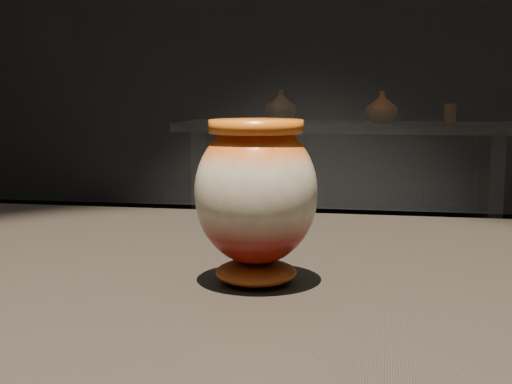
# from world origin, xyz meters

# --- Properties ---
(main_vase) EXTENTS (0.16, 0.16, 0.17)m
(main_vase) POSITION_xyz_m (0.12, -0.03, 0.99)
(main_vase) COLOR maroon
(main_vase) RESTS_ON display_plinth
(back_shelf) EXTENTS (2.00, 0.60, 0.90)m
(back_shelf) POSITION_xyz_m (0.01, 3.56, 0.64)
(back_shelf) COLOR black
(back_shelf) RESTS_ON ground
(back_vase_left) EXTENTS (0.26, 0.26, 0.19)m
(back_vase_left) POSITION_xyz_m (-0.37, 3.55, 1.00)
(back_vase_left) COLOR brown
(back_vase_left) RESTS_ON back_shelf
(back_vase_mid) EXTENTS (0.23, 0.23, 0.19)m
(back_vase_mid) POSITION_xyz_m (0.23, 3.53, 0.99)
(back_vase_mid) COLOR maroon
(back_vase_mid) RESTS_ON back_shelf
(back_vase_right) EXTENTS (0.07, 0.07, 0.11)m
(back_vase_right) POSITION_xyz_m (0.61, 3.50, 0.96)
(back_vase_right) COLOR brown
(back_vase_right) RESTS_ON back_shelf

